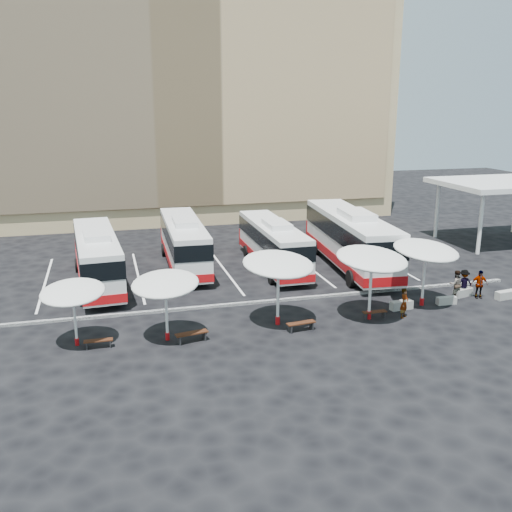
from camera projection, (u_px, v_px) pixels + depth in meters
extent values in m
plane|color=black|center=(253.00, 307.00, 32.93)|extent=(120.00, 120.00, 0.00)
cube|color=tan|center=(175.00, 92.00, 59.52)|extent=(42.00, 18.00, 25.00)
cube|color=tan|center=(188.00, 96.00, 51.17)|extent=(40.00, 0.30, 20.00)
cube|color=silver|center=(503.00, 183.00, 46.98)|extent=(10.00, 8.00, 0.40)
cylinder|color=silver|center=(481.00, 224.00, 43.85)|extent=(0.30, 0.30, 4.80)
cylinder|color=silver|center=(437.00, 210.00, 49.45)|extent=(0.30, 0.30, 4.80)
cube|color=black|center=(251.00, 303.00, 33.38)|extent=(34.00, 0.25, 0.15)
cube|color=white|center=(45.00, 283.00, 37.38)|extent=(0.15, 12.00, 0.01)
cube|color=white|center=(138.00, 276.00, 38.88)|extent=(0.15, 12.00, 0.01)
cube|color=white|center=(224.00, 269.00, 40.39)|extent=(0.15, 12.00, 0.01)
cube|color=white|center=(304.00, 263.00, 41.90)|extent=(0.15, 12.00, 0.01)
cube|color=white|center=(378.00, 258.00, 43.40)|extent=(0.15, 12.00, 0.01)
cube|color=silver|center=(97.00, 256.00, 36.64)|extent=(3.13, 11.61, 2.87)
cube|color=black|center=(96.00, 248.00, 36.49)|extent=(3.19, 11.67, 1.05)
cube|color=#AB0C10|center=(98.00, 272.00, 36.91)|extent=(3.19, 11.67, 0.53)
cube|color=#AB0C10|center=(93.00, 247.00, 42.07)|extent=(2.46, 0.35, 1.34)
cube|color=silver|center=(96.00, 235.00, 35.34)|extent=(1.71, 2.96, 0.38)
cylinder|color=black|center=(78.00, 265.00, 39.69)|extent=(0.40, 0.98, 0.96)
cylinder|color=black|center=(113.00, 262.00, 40.43)|extent=(0.40, 0.98, 0.96)
cylinder|color=black|center=(82.00, 297.00, 33.13)|extent=(0.40, 0.98, 0.96)
cylinder|color=black|center=(124.00, 293.00, 33.87)|extent=(0.40, 0.98, 0.96)
cube|color=silver|center=(184.00, 242.00, 40.53)|extent=(2.74, 11.56, 2.87)
cube|color=black|center=(184.00, 234.00, 40.38)|extent=(2.80, 11.62, 1.05)
cube|color=#AB0C10|center=(184.00, 256.00, 40.80)|extent=(2.80, 11.62, 0.53)
cube|color=#AB0C10|center=(176.00, 234.00, 46.11)|extent=(2.46, 0.27, 1.34)
cube|color=silver|center=(185.00, 222.00, 39.20)|extent=(1.62, 2.92, 0.38)
cylinder|color=black|center=(164.00, 250.00, 43.77)|extent=(0.36, 0.97, 0.96)
cylinder|color=black|center=(195.00, 248.00, 44.30)|extent=(0.36, 0.97, 0.96)
cylinder|color=black|center=(173.00, 277.00, 37.02)|extent=(0.36, 0.97, 0.96)
cylinder|color=black|center=(209.00, 274.00, 37.56)|extent=(0.36, 0.97, 0.96)
cube|color=silver|center=(273.00, 243.00, 40.34)|extent=(2.39, 11.05, 2.76)
cube|color=black|center=(273.00, 236.00, 40.20)|extent=(2.45, 11.11, 1.01)
cube|color=#AB0C10|center=(273.00, 257.00, 40.60)|extent=(2.45, 11.11, 0.51)
cube|color=#AB0C10|center=(254.00, 236.00, 45.68)|extent=(2.36, 0.20, 1.29)
cube|color=silver|center=(277.00, 224.00, 39.08)|extent=(1.49, 2.77, 0.37)
cylinder|color=black|center=(247.00, 251.00, 43.42)|extent=(0.33, 0.92, 0.92)
cylinder|color=black|center=(275.00, 250.00, 43.97)|extent=(0.33, 0.92, 0.92)
cylinder|color=black|center=(272.00, 277.00, 36.97)|extent=(0.33, 0.92, 0.92)
cylinder|color=black|center=(305.00, 275.00, 37.53)|extent=(0.33, 0.92, 0.92)
cube|color=silver|center=(350.00, 238.00, 40.39)|extent=(3.95, 13.50, 3.33)
cube|color=black|center=(351.00, 229.00, 40.22)|extent=(4.02, 13.57, 1.22)
cube|color=#AB0C10|center=(349.00, 254.00, 40.71)|extent=(4.02, 13.57, 0.61)
cube|color=#AB0C10|center=(323.00, 229.00, 46.94)|extent=(2.85, 0.47, 1.55)
cube|color=silver|center=(357.00, 214.00, 38.85)|extent=(2.06, 3.47, 0.44)
cylinder|color=black|center=(316.00, 247.00, 44.27)|extent=(0.49, 1.14, 1.11)
cylinder|color=black|center=(350.00, 246.00, 44.73)|extent=(0.49, 1.14, 1.11)
cylinder|color=black|center=(351.00, 279.00, 36.36)|extent=(0.49, 1.14, 1.11)
cylinder|color=black|center=(392.00, 276.00, 36.82)|extent=(0.49, 1.14, 1.11)
cylinder|color=silver|center=(75.00, 319.00, 27.38)|extent=(0.15, 0.15, 2.68)
cylinder|color=#AB0C10|center=(77.00, 342.00, 27.68)|extent=(0.24, 0.24, 0.36)
ellipsoid|color=silver|center=(73.00, 292.00, 27.02)|extent=(3.75, 3.78, 0.92)
cylinder|color=silver|center=(166.00, 313.00, 27.97)|extent=(0.18, 0.18, 2.89)
cylinder|color=#AB0C10|center=(167.00, 336.00, 28.30)|extent=(0.28, 0.28, 0.39)
ellipsoid|color=silver|center=(165.00, 284.00, 27.59)|extent=(4.36, 4.38, 0.99)
cylinder|color=silver|center=(278.00, 295.00, 29.92)|extent=(0.19, 0.19, 3.28)
cylinder|color=#AB0C10|center=(278.00, 320.00, 30.29)|extent=(0.30, 0.30, 0.44)
ellipsoid|color=silver|center=(278.00, 264.00, 29.48)|extent=(4.65, 4.69, 1.13)
cylinder|color=silver|center=(370.00, 290.00, 30.69)|extent=(0.20, 0.20, 3.36)
cylinder|color=#AB0C10|center=(369.00, 315.00, 31.07)|extent=(0.32, 0.32, 0.45)
ellipsoid|color=silver|center=(372.00, 259.00, 30.24)|extent=(4.92, 4.95, 1.15)
cylinder|color=silver|center=(424.00, 278.00, 32.80)|extent=(0.20, 0.20, 3.25)
cylinder|color=#AB0C10|center=(422.00, 302.00, 33.17)|extent=(0.32, 0.32, 0.43)
ellipsoid|color=silver|center=(426.00, 250.00, 32.36)|extent=(4.90, 4.93, 1.11)
cube|color=black|center=(98.00, 340.00, 27.31)|extent=(1.37, 0.39, 0.05)
cube|color=black|center=(87.00, 346.00, 27.23)|extent=(0.06, 0.35, 0.36)
cube|color=black|center=(110.00, 343.00, 27.49)|extent=(0.06, 0.35, 0.36)
cube|color=black|center=(192.00, 333.00, 27.98)|extent=(1.68, 0.72, 0.07)
cube|color=black|center=(179.00, 340.00, 27.77)|extent=(0.14, 0.42, 0.43)
cube|color=black|center=(204.00, 336.00, 28.31)|extent=(0.14, 0.42, 0.43)
cube|color=black|center=(301.00, 323.00, 29.35)|extent=(1.58, 0.59, 0.06)
cube|color=black|center=(290.00, 329.00, 29.19)|extent=(0.11, 0.39, 0.41)
cube|color=black|center=(312.00, 325.00, 29.64)|extent=(0.11, 0.39, 0.41)
cube|color=black|center=(375.00, 312.00, 31.09)|extent=(1.34, 0.37, 0.05)
cube|color=black|center=(365.00, 316.00, 31.01)|extent=(0.06, 0.34, 0.36)
cube|color=black|center=(383.00, 314.00, 31.27)|extent=(0.06, 0.34, 0.36)
cube|color=gray|center=(401.00, 305.00, 32.48)|extent=(1.37, 0.57, 0.50)
cube|color=gray|center=(446.00, 301.00, 33.33)|extent=(1.19, 0.42, 0.44)
cube|color=gray|center=(463.00, 292.00, 34.69)|extent=(1.36, 0.74, 0.49)
cube|color=gray|center=(505.00, 295.00, 34.23)|extent=(1.36, 0.61, 0.49)
imported|color=black|center=(404.00, 303.00, 31.11)|extent=(0.72, 0.68, 1.66)
imported|color=black|center=(456.00, 284.00, 34.31)|extent=(0.91, 0.75, 1.71)
imported|color=black|center=(479.00, 284.00, 34.22)|extent=(1.09, 0.67, 1.73)
imported|color=black|center=(464.00, 283.00, 34.64)|extent=(1.14, 0.75, 1.65)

